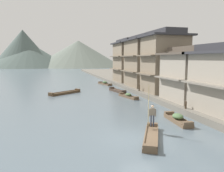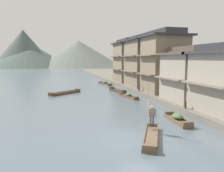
{
  "view_description": "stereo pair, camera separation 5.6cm",
  "coord_description": "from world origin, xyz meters",
  "views": [
    {
      "loc": [
        -5.58,
        -13.39,
        5.39
      ],
      "look_at": [
        2.38,
        16.61,
        1.48
      ],
      "focal_mm": 35.21,
      "sensor_mm": 36.0,
      "label": 1
    },
    {
      "loc": [
        -5.53,
        -13.4,
        5.39
      ],
      "look_at": [
        2.38,
        16.61,
        1.48
      ],
      "focal_mm": 35.21,
      "sensor_mm": 36.0,
      "label": 2
    }
  ],
  "objects": [
    {
      "name": "ground_plane",
      "position": [
        0.0,
        0.0,
        0.0
      ],
      "size": [
        400.0,
        400.0,
        0.0
      ],
      "primitive_type": "plane",
      "color": "slate"
    },
    {
      "name": "riverbank_right",
      "position": [
        15.21,
        30.0,
        0.3
      ],
      "size": [
        18.0,
        110.0,
        0.59
      ],
      "primitive_type": "cube",
      "color": "#6B665B",
      "rests_on": "ground"
    },
    {
      "name": "boat_foreground_poled",
      "position": [
        0.6,
        -0.38,
        0.16
      ],
      "size": [
        2.93,
        4.59,
        0.48
      ],
      "color": "brown",
      "rests_on": "ground"
    },
    {
      "name": "boatman_person",
      "position": [
        1.2,
        0.84,
        1.49
      ],
      "size": [
        0.55,
        0.34,
        3.04
      ],
      "color": "black",
      "rests_on": "boat_foreground_poled"
    },
    {
      "name": "boat_moored_nearest",
      "position": [
        4.29,
        20.39,
        0.18
      ],
      "size": [
        1.72,
        4.67,
        0.54
      ],
      "color": "#423328",
      "rests_on": "ground"
    },
    {
      "name": "boat_moored_second",
      "position": [
        4.59,
        30.76,
        0.24
      ],
      "size": [
        2.03,
        4.95,
        0.7
      ],
      "color": "brown",
      "rests_on": "ground"
    },
    {
      "name": "boat_moored_third",
      "position": [
        -4.02,
        20.56,
        0.16
      ],
      "size": [
        4.98,
        4.11,
        0.5
      ],
      "color": "brown",
      "rests_on": "ground"
    },
    {
      "name": "boat_moored_far",
      "position": [
        4.48,
        2.72,
        0.27
      ],
      "size": [
        1.25,
        3.79,
        0.74
      ],
      "color": "brown",
      "rests_on": "ground"
    },
    {
      "name": "boat_midriver_drifting",
      "position": [
        4.27,
        14.95,
        0.22
      ],
      "size": [
        1.71,
        4.15,
        0.63
      ],
      "color": "brown",
      "rests_on": "ground"
    },
    {
      "name": "house_waterfront_second",
      "position": [
        10.01,
        8.54,
        3.6
      ],
      "size": [
        7.09,
        6.33,
        6.14
      ],
      "color": "gray",
      "rests_on": "riverbank_right"
    },
    {
      "name": "house_waterfront_tall",
      "position": [
        9.68,
        15.06,
        4.9
      ],
      "size": [
        6.44,
        6.07,
        8.74
      ],
      "color": "#7F705B",
      "rests_on": "riverbank_right"
    },
    {
      "name": "house_waterfront_narrow",
      "position": [
        9.82,
        22.22,
        4.89
      ],
      "size": [
        6.71,
        7.72,
        8.74
      ],
      "color": "#7F705B",
      "rests_on": "riverbank_right"
    },
    {
      "name": "house_waterfront_far",
      "position": [
        9.23,
        30.3,
        4.9
      ],
      "size": [
        5.53,
        7.43,
        8.74
      ],
      "color": "#7F705B",
      "rests_on": "riverbank_right"
    },
    {
      "name": "mooring_post_dock_near",
      "position": [
        6.56,
        4.76,
        0.95
      ],
      "size": [
        0.2,
        0.2,
        0.71
      ],
      "primitive_type": "cylinder",
      "color": "#473828",
      "rests_on": "riverbank_right"
    },
    {
      "name": "mooring_post_dock_mid",
      "position": [
        6.56,
        16.65,
        1.08
      ],
      "size": [
        0.2,
        0.2,
        0.97
      ],
      "primitive_type": "cylinder",
      "color": "#473828",
      "rests_on": "riverbank_right"
    },
    {
      "name": "hill_far_west",
      "position": [
        10.26,
        131.93,
        8.47
      ],
      "size": [
        57.89,
        57.89,
        16.93
      ],
      "primitive_type": "cone",
      "color": "slate",
      "rests_on": "ground"
    },
    {
      "name": "hill_far_centre",
      "position": [
        -23.36,
        133.45,
        11.44
      ],
      "size": [
        37.88,
        37.88,
        22.89
      ],
      "primitive_type": "cone",
      "color": "#4C5B56",
      "rests_on": "ground"
    },
    {
      "name": "hill_far_east",
      "position": [
        -20.0,
        131.79,
        7.66
      ],
      "size": [
        49.4,
        49.4,
        15.33
      ],
      "primitive_type": "cone",
      "color": "#4C5B56",
      "rests_on": "ground"
    }
  ]
}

